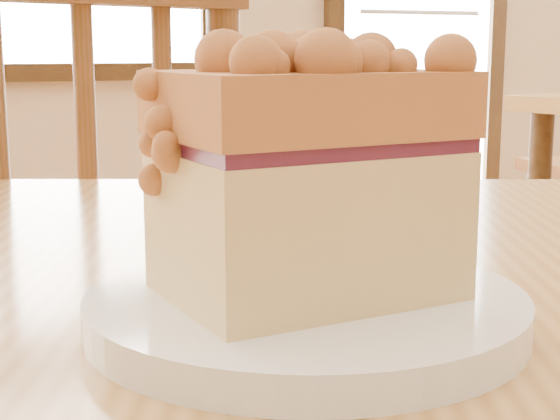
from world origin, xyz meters
name	(u,v)px	position (x,y,z in m)	size (l,w,h in m)	color
cafe_chair_main	(30,358)	(-0.05, 1.01, 0.50)	(0.57, 0.57, 0.99)	brown
plate	(306,311)	(0.01, 0.31, 0.76)	(0.20, 0.20, 0.02)	white
cake_slice	(306,168)	(0.01, 0.31, 0.82)	(0.14, 0.10, 0.11)	#D2B977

